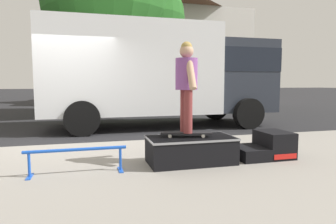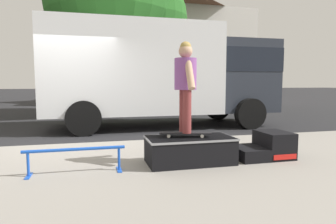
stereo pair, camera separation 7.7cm
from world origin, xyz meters
The scene contains 10 objects.
ground_plane centered at (0.00, 0.00, 0.00)m, with size 140.00×140.00×0.00m, color black.
sidewalk_slab centered at (0.00, -3.00, 0.06)m, with size 50.00×5.00×0.12m, color gray.
skate_box centered at (2.05, -2.50, 0.33)m, with size 1.32×0.69×0.40m.
kicker_ramp centered at (3.36, -2.50, 0.30)m, with size 0.91×0.61×0.43m.
grind_rail centered at (0.38, -2.62, 0.38)m, with size 1.33×0.28×0.35m.
skateboard centered at (1.98, -2.46, 0.58)m, with size 0.81×0.38×0.07m.
skater_kid centered at (1.98, -2.46, 1.39)m, with size 0.33×0.70×1.36m.
box_truck centered at (2.76, 2.20, 1.70)m, with size 6.91×2.63×3.05m.
street_tree_main centered at (1.76, 6.08, 4.65)m, with size 5.93×5.39×7.50m.
house_behind centered at (6.29, 13.97, 4.24)m, with size 9.54×8.22×8.40m.
Camera 1 is at (0.56, -6.70, 1.34)m, focal length 31.68 mm.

